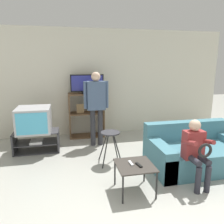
# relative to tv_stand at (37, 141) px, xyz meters

# --- Properties ---
(wall_back) EXTENTS (6.40, 0.06, 2.60)m
(wall_back) POSITION_rel_tv_stand_xyz_m (1.53, 0.97, 1.09)
(wall_back) COLOR silver
(wall_back) RESTS_ON ground_plane
(tv_stand) EXTENTS (0.90, 0.45, 0.43)m
(tv_stand) POSITION_rel_tv_stand_xyz_m (0.00, 0.00, 0.00)
(tv_stand) COLOR #38383D
(tv_stand) RESTS_ON ground_plane
(television_main) EXTENTS (0.65, 0.65, 0.50)m
(television_main) POSITION_rel_tv_stand_xyz_m (-0.02, -0.00, 0.47)
(television_main) COLOR #B2B2B7
(television_main) RESTS_ON tv_stand
(media_shelf) EXTENTS (0.85, 0.36, 1.08)m
(media_shelf) POSITION_rel_tv_stand_xyz_m (1.10, 0.72, 0.34)
(media_shelf) COLOR brown
(media_shelf) RESTS_ON ground_plane
(television_flat) EXTENTS (0.79, 0.20, 0.44)m
(television_flat) POSITION_rel_tv_stand_xyz_m (1.13, 0.71, 1.08)
(television_flat) COLOR black
(television_flat) RESTS_ON media_shelf
(folding_stool) EXTENTS (0.38, 0.41, 0.59)m
(folding_stool) POSITION_rel_tv_stand_xyz_m (1.37, -0.85, 0.27)
(folding_stool) COLOR black
(folding_stool) RESTS_ON ground_plane
(snack_table) EXTENTS (0.51, 0.51, 0.41)m
(snack_table) POSITION_rel_tv_stand_xyz_m (1.52, -1.82, 0.16)
(snack_table) COLOR #38332D
(snack_table) RESTS_ON ground_plane
(remote_control_black) EXTENTS (0.06, 0.15, 0.02)m
(remote_control_black) POSITION_rel_tv_stand_xyz_m (1.56, -1.86, 0.21)
(remote_control_black) COLOR black
(remote_control_black) RESTS_ON snack_table
(remote_control_white) EXTENTS (0.04, 0.15, 0.02)m
(remote_control_white) POSITION_rel_tv_stand_xyz_m (1.47, -1.78, 0.21)
(remote_control_white) COLOR silver
(remote_control_white) RESTS_ON snack_table
(couch) EXTENTS (1.62, 0.94, 0.74)m
(couch) POSITION_rel_tv_stand_xyz_m (2.80, -1.29, 0.04)
(couch) COLOR teal
(couch) RESTS_ON ground_plane
(person_standing_adult) EXTENTS (0.53, 0.20, 1.61)m
(person_standing_adult) POSITION_rel_tv_stand_xyz_m (1.26, 0.09, 0.77)
(person_standing_adult) COLOR #2D2D33
(person_standing_adult) RESTS_ON ground_plane
(person_seated_child) EXTENTS (0.33, 0.43, 0.99)m
(person_seated_child) POSITION_rel_tv_stand_xyz_m (2.45, -1.82, 0.36)
(person_seated_child) COLOR #2D2D38
(person_seated_child) RESTS_ON ground_plane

